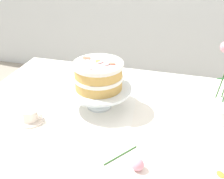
{
  "coord_description": "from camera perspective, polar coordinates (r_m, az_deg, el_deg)",
  "views": [
    {
      "loc": [
        0.24,
        -0.99,
        1.44
      ],
      "look_at": [
        -0.05,
        0.02,
        0.86
      ],
      "focal_mm": 45.74,
      "sensor_mm": 36.0,
      "label": 1
    }
  ],
  "objects": [
    {
      "name": "dining_table",
      "position": [
        1.27,
        1.57,
        -9.55
      ],
      "size": [
        1.4,
        1.0,
        0.74
      ],
      "color": "white",
      "rests_on": "ground"
    },
    {
      "name": "loose_petal_0",
      "position": [
        1.04,
        20.88,
        -15.56
      ],
      "size": [
        0.03,
        0.04,
        0.0
      ],
      "primitive_type": "ellipsoid",
      "rotation": [
        0.0,
        0.0,
        5.09
      ],
      "color": "orange",
      "rests_on": "dining_table"
    },
    {
      "name": "linen_napkin",
      "position": [
        1.3,
        -2.56,
        -3.43
      ],
      "size": [
        0.35,
        0.35,
        0.0
      ],
      "primitive_type": "cube",
      "rotation": [
        0.0,
        0.0,
        0.11
      ],
      "color": "white",
      "rests_on": "dining_table"
    },
    {
      "name": "teacup",
      "position": [
        1.24,
        -16.03,
        -5.23
      ],
      "size": [
        0.12,
        0.11,
        0.05
      ],
      "color": "silver",
      "rests_on": "dining_table"
    },
    {
      "name": "loose_petal_1",
      "position": [
        1.39,
        20.58,
        -3.07
      ],
      "size": [
        0.03,
        0.03,
        0.0
      ],
      "primitive_type": "ellipsoid",
      "rotation": [
        0.0,
        0.0,
        0.74
      ],
      "color": "pink",
      "rests_on": "dining_table"
    },
    {
      "name": "cake_stand",
      "position": [
        1.26,
        -2.64,
        -0.29
      ],
      "size": [
        0.29,
        0.29,
        0.1
      ],
      "color": "silver",
      "rests_on": "linen_napkin"
    },
    {
      "name": "layer_cake",
      "position": [
        1.22,
        -2.72,
        2.87
      ],
      "size": [
        0.21,
        0.21,
        0.13
      ],
      "color": "tan",
      "rests_on": "cake_stand"
    },
    {
      "name": "fallen_rose",
      "position": [
        0.98,
        4.98,
        -14.63
      ],
      "size": [
        0.14,
        0.13,
        0.04
      ],
      "color": "#2D6028",
      "rests_on": "dining_table"
    }
  ]
}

